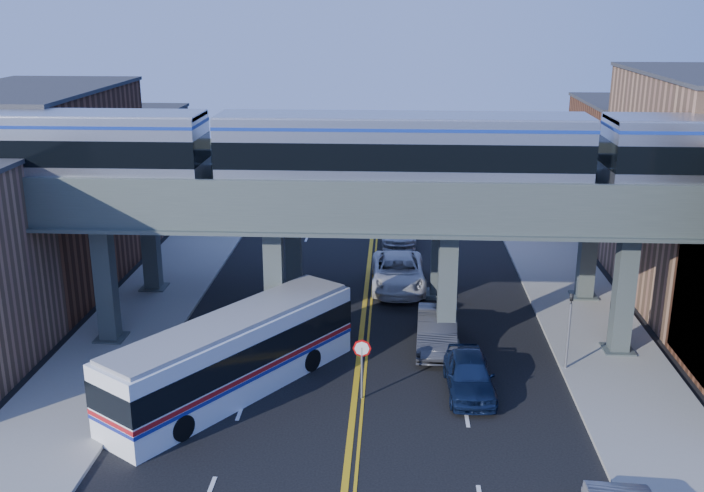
% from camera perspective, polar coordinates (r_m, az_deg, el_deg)
% --- Properties ---
extents(ground, '(120.00, 120.00, 0.00)m').
position_cam_1_polar(ground, '(30.35, -0.12, -13.68)').
color(ground, black).
rests_on(ground, ground).
extents(sidewalk_west, '(5.00, 70.00, 0.16)m').
position_cam_1_polar(sidewalk_west, '(41.29, -15.51, -5.47)').
color(sidewalk_west, gray).
rests_on(sidewalk_west, ground).
extents(sidewalk_east, '(5.00, 70.00, 0.16)m').
position_cam_1_polar(sidewalk_east, '(40.45, 17.32, -6.13)').
color(sidewalk_east, gray).
rests_on(sidewalk_east, ground).
extents(building_west_b, '(8.00, 14.00, 11.00)m').
position_cam_1_polar(building_west_b, '(47.59, -21.82, 3.78)').
color(building_west_b, brown).
rests_on(building_west_b, ground).
extents(building_west_c, '(8.00, 10.00, 8.00)m').
position_cam_1_polar(building_west_c, '(59.65, -16.56, 5.36)').
color(building_west_c, '#A57655').
rests_on(building_west_c, ground).
extents(building_east_c, '(8.00, 10.00, 9.00)m').
position_cam_1_polar(building_east_c, '(58.61, 20.06, 5.32)').
color(building_east_c, brown).
rests_on(building_east_c, ground).
extents(elevated_viaduct_near, '(52.00, 3.60, 7.40)m').
position_cam_1_polar(elevated_viaduct_near, '(35.22, 0.62, 2.24)').
color(elevated_viaduct_near, '#434E4C').
rests_on(elevated_viaduct_near, ground).
extents(elevated_viaduct_far, '(52.00, 3.60, 7.40)m').
position_cam_1_polar(elevated_viaduct_far, '(42.01, 1.05, 4.72)').
color(elevated_viaduct_far, '#434E4C').
rests_on(elevated_viaduct_far, ground).
extents(transit_train, '(49.90, 3.13, 3.65)m').
position_cam_1_polar(transit_train, '(34.55, 3.65, 6.85)').
color(transit_train, black).
rests_on(transit_train, elevated_viaduct_near).
extents(stop_sign, '(0.76, 0.09, 2.63)m').
position_cam_1_polar(stop_sign, '(32.15, 0.73, -8.24)').
color(stop_sign, slate).
rests_on(stop_sign, ground).
extents(traffic_signal, '(0.15, 0.18, 4.10)m').
position_cam_1_polar(traffic_signal, '(35.49, 15.52, -5.41)').
color(traffic_signal, slate).
rests_on(traffic_signal, ground).
extents(transit_bus, '(9.22, 11.58, 3.15)m').
position_cam_1_polar(transit_bus, '(33.13, -8.58, -7.91)').
color(transit_bus, white).
rests_on(transit_bus, ground).
extents(car_lane_a, '(2.07, 4.83, 1.63)m').
position_cam_1_polar(car_lane_a, '(33.42, 8.52, -9.20)').
color(car_lane_a, '#0F1B39').
rests_on(car_lane_a, ground).
extents(car_lane_b, '(2.08, 5.36, 1.74)m').
position_cam_1_polar(car_lane_b, '(37.26, 6.20, -6.12)').
color(car_lane_b, '#2C2C2E').
rests_on(car_lane_b, ground).
extents(car_lane_c, '(3.14, 6.52, 1.79)m').
position_cam_1_polar(car_lane_c, '(44.79, 3.38, -1.92)').
color(car_lane_c, white).
rests_on(car_lane_c, ground).
extents(car_lane_d, '(2.46, 5.67, 1.63)m').
position_cam_1_polar(car_lane_d, '(53.35, 3.37, 1.16)').
color(car_lane_d, silver).
rests_on(car_lane_d, ground).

